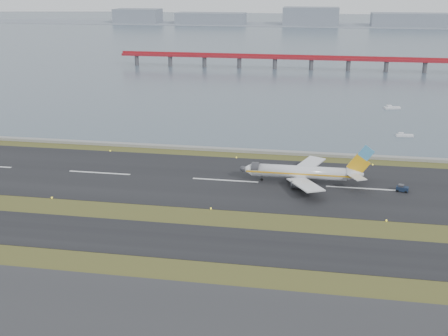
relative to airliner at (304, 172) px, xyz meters
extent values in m
plane|color=#354418|center=(-23.39, -31.62, -3.46)|extent=(1000.00, 1000.00, 0.00)
cube|color=black|center=(-23.39, -43.62, -3.41)|extent=(1000.00, 18.00, 0.10)
cube|color=black|center=(-23.39, -1.62, -3.41)|extent=(1000.00, 45.00, 0.10)
cube|color=gray|center=(-23.39, 28.38, -2.96)|extent=(1000.00, 2.50, 1.00)
cube|color=#455363|center=(-23.39, 428.38, -3.46)|extent=(1400.00, 800.00, 1.30)
cube|color=maroon|center=(-3.39, 218.38, 4.04)|extent=(260.00, 5.00, 1.60)
cube|color=maroon|center=(-3.39, 218.38, 5.54)|extent=(260.00, 0.40, 1.40)
cylinder|color=#4C4C51|center=(-99.39, 218.38, -0.46)|extent=(2.80, 2.80, 7.00)
cylinder|color=#4C4C51|center=(-3.39, 218.38, -0.46)|extent=(2.80, 2.80, 7.00)
cube|color=gray|center=(-23.39, 588.38, -3.46)|extent=(1400.00, 80.00, 1.00)
cube|color=gray|center=(-243.39, 588.38, 5.54)|extent=(60.00, 35.00, 18.00)
cube|color=gray|center=(-143.39, 588.38, 3.54)|extent=(90.00, 35.00, 14.00)
cube|color=gray|center=(-13.39, 588.38, 7.54)|extent=(70.00, 35.00, 22.00)
cube|color=gray|center=(116.61, 588.38, 4.54)|extent=(110.00, 35.00, 16.00)
cylinder|color=white|center=(-1.50, 0.00, 0.04)|extent=(28.00, 3.80, 3.80)
cone|color=white|center=(-17.10, 0.00, 0.04)|extent=(3.20, 3.80, 3.80)
cone|color=white|center=(14.70, 0.00, 0.34)|extent=(5.00, 3.80, 3.80)
cube|color=#F6AE19|center=(-1.50, -1.92, 0.04)|extent=(31.00, 0.06, 0.45)
cube|color=#F6AE19|center=(-1.50, 1.92, 0.04)|extent=(31.00, 0.06, 0.45)
cube|color=white|center=(0.70, -8.50, -0.66)|extent=(11.31, 15.89, 1.66)
cube|color=white|center=(0.70, 8.50, -0.66)|extent=(11.31, 15.89, 1.66)
cylinder|color=#3B3B41|center=(-1.00, -6.00, -1.86)|extent=(4.20, 2.10, 2.10)
cylinder|color=#3B3B41|center=(-1.00, 6.00, -1.86)|extent=(4.20, 2.10, 2.10)
cube|color=#F6AE19|center=(15.50, 0.00, 3.24)|extent=(6.80, 0.35, 6.85)
cube|color=#4CA0D8|center=(17.40, 0.00, 6.94)|extent=(4.85, 0.37, 4.90)
cube|color=white|center=(15.00, -3.80, 0.84)|extent=(5.64, 6.80, 0.22)
cube|color=white|center=(15.00, 3.80, 0.84)|extent=(5.64, 6.80, 0.22)
cylinder|color=black|center=(-12.50, 0.00, -3.01)|extent=(0.80, 0.28, 0.80)
cylinder|color=black|center=(0.00, -2.80, -2.91)|extent=(1.00, 0.38, 1.00)
cylinder|color=black|center=(0.00, 2.80, -2.91)|extent=(1.00, 0.38, 1.00)
cube|color=#132036|center=(28.05, -2.22, -2.52)|extent=(3.68, 2.65, 1.24)
cube|color=#3B3B41|center=(27.65, -2.11, -1.69)|extent=(1.80, 1.87, 0.73)
cylinder|color=black|center=(26.74, -2.73, -3.09)|extent=(0.78, 0.48, 0.73)
cylinder|color=black|center=(27.16, -1.13, -3.09)|extent=(0.78, 0.48, 0.73)
cylinder|color=black|center=(28.95, -3.31, -3.09)|extent=(0.78, 0.48, 0.73)
cylinder|color=black|center=(29.37, -1.70, -3.09)|extent=(0.78, 0.48, 0.73)
cube|color=silver|center=(36.42, 58.81, -3.09)|extent=(6.59, 2.56, 0.83)
cube|color=silver|center=(35.04, 58.69, -2.35)|extent=(1.96, 1.62, 0.83)
cube|color=silver|center=(37.02, 107.66, -3.04)|extent=(7.75, 4.24, 0.95)
cube|color=silver|center=(35.50, 107.23, -2.19)|extent=(2.49, 2.20, 0.95)
camera|label=1|loc=(3.35, -158.36, 54.77)|focal=45.00mm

